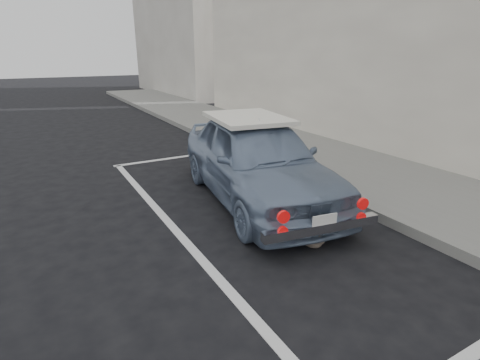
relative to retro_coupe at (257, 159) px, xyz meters
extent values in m
plane|color=black|center=(-0.72, -3.34, -0.71)|extent=(80.00, 80.00, 0.00)
cube|color=slate|center=(2.48, -1.34, -0.63)|extent=(2.80, 40.00, 0.15)
cube|color=black|center=(3.94, 0.66, 0.69)|extent=(0.10, 16.00, 2.40)
cube|color=#B0AAA0|center=(5.63, 16.66, 3.29)|extent=(3.50, 10.00, 8.00)
cube|color=silver|center=(-0.22, -3.84, -0.70)|extent=(3.00, 0.12, 0.01)
cube|color=silver|center=(-0.22, 3.16, -0.70)|extent=(3.00, 0.12, 0.01)
cube|color=silver|center=(-1.62, -0.34, -0.70)|extent=(0.12, 7.00, 0.01)
imported|color=#7488A5|center=(0.00, 0.00, -0.01)|extent=(2.25, 4.30, 1.40)
cube|color=white|center=(0.06, 0.41, 0.62)|extent=(1.38, 1.71, 0.07)
cube|color=silver|center=(-0.30, -1.98, -0.33)|extent=(1.57, 0.35, 0.12)
cube|color=white|center=(-0.31, -2.02, -0.23)|extent=(0.33, 0.07, 0.17)
cylinder|color=red|center=(-0.84, -1.93, -0.09)|extent=(0.15, 0.06, 0.15)
cylinder|color=red|center=(0.23, -2.09, -0.09)|extent=(0.15, 0.06, 0.15)
cylinder|color=red|center=(-0.84, -1.93, -0.27)|extent=(0.12, 0.06, 0.12)
cylinder|color=red|center=(0.23, -2.09, -0.27)|extent=(0.12, 0.06, 0.12)
ellipsoid|color=brown|center=(-0.26, -1.76, -0.61)|extent=(0.25, 0.33, 0.18)
sphere|color=brown|center=(-0.23, -1.89, -0.55)|extent=(0.11, 0.11, 0.11)
cone|color=brown|center=(-0.26, -1.90, -0.49)|extent=(0.04, 0.04, 0.04)
cone|color=brown|center=(-0.20, -1.89, -0.49)|extent=(0.04, 0.04, 0.04)
cylinder|color=brown|center=(-0.25, -1.61, -0.67)|extent=(0.13, 0.17, 0.03)
camera|label=1|loc=(-3.16, -5.04, 1.68)|focal=28.00mm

